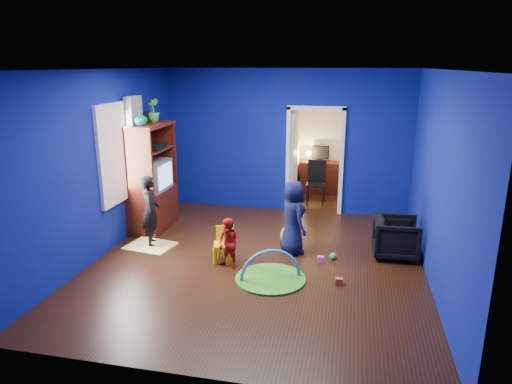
% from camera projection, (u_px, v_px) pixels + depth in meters
% --- Properties ---
extents(floor, '(5.00, 5.50, 0.01)m').
position_uv_depth(floor, '(258.00, 263.00, 7.07)').
color(floor, black).
rests_on(floor, ground).
extents(ceiling, '(5.00, 5.50, 0.01)m').
position_uv_depth(ceiling, '(258.00, 69.00, 6.29)').
color(ceiling, white).
rests_on(ceiling, wall_back).
extents(wall_back, '(5.00, 0.02, 2.90)m').
position_uv_depth(wall_back, '(286.00, 142.00, 9.27)').
color(wall_back, navy).
rests_on(wall_back, floor).
extents(wall_front, '(5.00, 0.02, 2.90)m').
position_uv_depth(wall_front, '(194.00, 240.00, 4.09)').
color(wall_front, navy).
rests_on(wall_front, floor).
extents(wall_left, '(0.02, 5.50, 2.90)m').
position_uv_depth(wall_left, '(103.00, 164.00, 7.19)').
color(wall_left, navy).
rests_on(wall_left, floor).
extents(wall_right, '(0.02, 5.50, 2.90)m').
position_uv_depth(wall_right, '(438.00, 181.00, 6.17)').
color(wall_right, navy).
rests_on(wall_right, floor).
extents(alcove, '(1.00, 1.75, 2.50)m').
position_uv_depth(alcove, '(318.00, 145.00, 10.02)').
color(alcove, silver).
rests_on(alcove, floor).
extents(armchair, '(0.71, 0.69, 0.63)m').
position_uv_depth(armchair, '(396.00, 238.00, 7.23)').
color(armchair, black).
rests_on(armchair, floor).
extents(child_black, '(0.44, 0.52, 1.21)m').
position_uv_depth(child_black, '(151.00, 211.00, 7.61)').
color(child_black, black).
rests_on(child_black, floor).
extents(child_navy, '(0.64, 0.70, 1.20)m').
position_uv_depth(child_navy, '(293.00, 217.00, 7.31)').
color(child_navy, '#0E1234').
rests_on(child_navy, floor).
extents(toddler_red, '(0.46, 0.42, 0.77)m').
position_uv_depth(toddler_red, '(229.00, 244.00, 6.80)').
color(toddler_red, red).
rests_on(toddler_red, floor).
extents(vase, '(0.28, 0.28, 0.25)m').
position_uv_depth(vase, '(140.00, 118.00, 7.74)').
color(vase, '#0B515F').
rests_on(vase, tv_armoire).
extents(potted_plant, '(0.26, 0.26, 0.42)m').
position_uv_depth(potted_plant, '(153.00, 110.00, 8.20)').
color(potted_plant, '#337E2E').
rests_on(potted_plant, tv_armoire).
extents(tv_armoire, '(0.58, 1.14, 1.96)m').
position_uv_depth(tv_armoire, '(152.00, 177.00, 8.32)').
color(tv_armoire, '#3B1109').
rests_on(tv_armoire, floor).
extents(crt_tv, '(0.46, 0.70, 0.54)m').
position_uv_depth(crt_tv, '(154.00, 175.00, 8.30)').
color(crt_tv, silver).
rests_on(crt_tv, tv_armoire).
extents(yellow_blanket, '(0.84, 0.72, 0.03)m').
position_uv_depth(yellow_blanket, '(150.00, 246.00, 7.68)').
color(yellow_blanket, '#F2E07A').
rests_on(yellow_blanket, floor).
extents(hopper_ball, '(0.38, 0.38, 0.38)m').
position_uv_depth(hopper_ball, '(291.00, 236.00, 7.66)').
color(hopper_ball, yellow).
rests_on(hopper_ball, floor).
extents(kid_chair, '(0.35, 0.35, 0.50)m').
position_uv_depth(kid_chair, '(223.00, 246.00, 7.05)').
color(kid_chair, yellow).
rests_on(kid_chair, floor).
extents(play_mat, '(1.01, 1.01, 0.03)m').
position_uv_depth(play_mat, '(270.00, 279.00, 6.52)').
color(play_mat, green).
rests_on(play_mat, floor).
extents(toy_arch, '(0.84, 0.40, 0.90)m').
position_uv_depth(toy_arch, '(270.00, 278.00, 6.52)').
color(toy_arch, '#3F8CD8').
rests_on(toy_arch, floor).
extents(window_left, '(0.03, 0.95, 1.55)m').
position_uv_depth(window_left, '(114.00, 154.00, 7.48)').
color(window_left, white).
rests_on(window_left, wall_left).
extents(curtain, '(0.14, 0.42, 2.40)m').
position_uv_depth(curtain, '(137.00, 165.00, 8.06)').
color(curtain, slate).
rests_on(curtain, floor).
extents(doorway, '(1.16, 0.10, 2.10)m').
position_uv_depth(doorway, '(315.00, 162.00, 9.25)').
color(doorway, white).
rests_on(doorway, floor).
extents(study_desk, '(0.88, 0.44, 0.75)m').
position_uv_depth(study_desk, '(319.00, 177.00, 10.86)').
color(study_desk, '#3D140A').
rests_on(study_desk, floor).
extents(desk_monitor, '(0.40, 0.05, 0.32)m').
position_uv_depth(desk_monitor, '(321.00, 152.00, 10.81)').
color(desk_monitor, black).
rests_on(desk_monitor, study_desk).
extents(desk_lamp, '(0.14, 0.14, 0.14)m').
position_uv_depth(desk_lamp, '(309.00, 153.00, 10.82)').
color(desk_lamp, '#FFD88C').
rests_on(desk_lamp, study_desk).
extents(folding_chair, '(0.40, 0.40, 0.92)m').
position_uv_depth(folding_chair, '(316.00, 184.00, 9.93)').
color(folding_chair, black).
rests_on(folding_chair, floor).
extents(book_shelf, '(0.88, 0.24, 0.04)m').
position_uv_depth(book_shelf, '(322.00, 107.00, 10.51)').
color(book_shelf, white).
rests_on(book_shelf, study_desk).
extents(toy_0, '(0.10, 0.08, 0.10)m').
position_uv_depth(toy_0, '(339.00, 281.00, 6.35)').
color(toy_0, '#F43528').
rests_on(toy_0, floor).
extents(toy_1, '(0.11, 0.11, 0.11)m').
position_uv_depth(toy_1, '(381.00, 239.00, 7.87)').
color(toy_1, '#227BC3').
rests_on(toy_1, floor).
extents(toy_2, '(0.11, 0.11, 0.11)m').
position_uv_depth(toy_2, '(333.00, 256.00, 7.18)').
color(toy_2, '#34B65C').
rests_on(toy_2, floor).
extents(toy_3, '(0.10, 0.08, 0.10)m').
position_uv_depth(toy_3, '(320.00, 259.00, 7.07)').
color(toy_3, '#CF4DC6').
rests_on(toy_3, floor).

